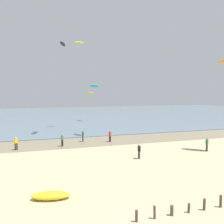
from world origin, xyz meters
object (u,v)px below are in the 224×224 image
person_left_flank (62,140)px  person_far_down_beach (83,136)px  person_right_flank (110,136)px  kite_aloft_3 (79,42)px  person_nearest_camera (16,143)px  kite_aloft_2 (63,44)px  person_by_waterline (207,144)px  person_mid_beach (139,151)px  kite_aloft_1 (90,93)px  grounded_kite (51,195)px  kite_aloft_0 (95,86)px

person_left_flank → person_far_down_beach: same height
person_right_flank → kite_aloft_3: 21.80m
person_nearest_camera → kite_aloft_2: bearing=51.8°
person_far_down_beach → kite_aloft_3: 20.84m
person_far_down_beach → kite_aloft_2: bearing=110.8°
person_by_waterline → person_left_flank: 19.29m
person_mid_beach → person_right_flank: bearing=95.7°
person_mid_beach → kite_aloft_3: (-3.51, 23.07, 16.54)m
person_nearest_camera → kite_aloft_3: (10.46, 15.11, 16.54)m
person_nearest_camera → person_right_flank: 13.12m
kite_aloft_1 → kite_aloft_3: (-3.82, -9.56, 10.19)m
grounded_kite → kite_aloft_0: (7.55, 21.01, 8.28)m
kite_aloft_0 → kite_aloft_2: size_ratio=0.89×
person_far_down_beach → kite_aloft_2: size_ratio=0.58×
kite_aloft_3 → kite_aloft_1: bearing=-118.0°
kite_aloft_1 → kite_aloft_3: bearing=-46.7°
person_by_waterline → person_right_flank: (-10.60, 8.42, 0.00)m
person_by_waterline → person_far_down_beach: (-14.52, 9.77, 0.00)m
grounded_kite → person_nearest_camera: bearing=116.3°
person_mid_beach → person_by_waterline: 9.72m
kite_aloft_0 → kite_aloft_2: kite_aloft_2 is taller
person_nearest_camera → person_by_waterline: bearing=-17.1°
kite_aloft_3 → person_mid_beach: bearing=92.5°
person_right_flank → kite_aloft_0: bearing=105.4°
person_right_flank → person_far_down_beach: bearing=161.0°
kite_aloft_1 → person_by_waterline: bearing=-8.5°
kite_aloft_3 → person_right_flank: bearing=94.4°
person_far_down_beach → kite_aloft_3: kite_aloft_3 is taller
person_by_waterline → person_left_flank: bearing=156.9°
person_right_flank → kite_aloft_0: 9.11m
person_mid_beach → person_by_waterline: same height
person_nearest_camera → person_right_flank: size_ratio=1.00×
person_by_waterline → grounded_kite: 20.99m
kite_aloft_0 → person_by_waterline: bearing=-159.2°
kite_aloft_0 → kite_aloft_1: size_ratio=0.99×
person_nearest_camera → person_far_down_beach: size_ratio=1.00×
person_by_waterline → kite_aloft_3: kite_aloft_3 is taller
person_right_flank → person_far_down_beach: size_ratio=1.00×
person_nearest_camera → kite_aloft_0: size_ratio=0.65×
person_nearest_camera → kite_aloft_1: kite_aloft_1 is taller
person_mid_beach → grounded_kite: (-9.78, -7.11, -0.64)m
person_by_waterline → kite_aloft_1: kite_aloft_1 is taller
kite_aloft_0 → kite_aloft_1: bearing=-29.0°
person_right_flank → grounded_kite: person_right_flank is taller
person_left_flank → kite_aloft_3: size_ratio=0.82×
person_mid_beach → person_left_flank: 11.54m
person_nearest_camera → kite_aloft_3: 24.72m
person_right_flank → kite_aloft_2: size_ratio=0.58×
person_by_waterline → kite_aloft_3: 30.80m
person_mid_beach → person_by_waterline: bearing=4.1°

